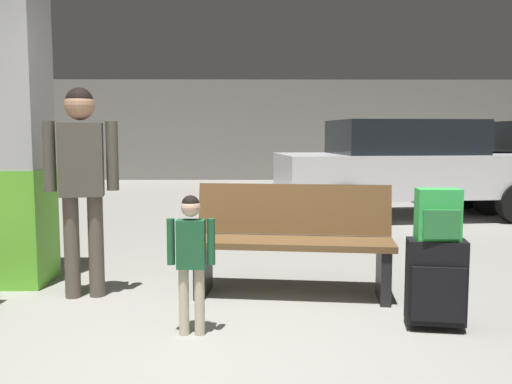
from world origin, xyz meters
The scene contains 9 objects.
ground_plane centered at (0.00, 4.00, -0.05)m, with size 18.00×18.00×0.10m, color gray.
garage_back_wall centered at (0.00, 12.86, 1.40)m, with size 18.00×0.12×2.80m, color slate.
structural_pillar centered at (-1.83, 1.80, 1.48)m, with size 0.57×0.57×2.99m.
bench centered at (0.56, 1.41, 0.44)m, with size 1.65×0.72×0.89m.
suitcase centered at (1.46, 0.59, 0.32)m, with size 0.41×0.28×0.60m.
backpack_bright centered at (1.46, 0.59, 0.77)m, with size 0.29×0.21×0.34m.
child centered at (-0.16, 0.49, 0.56)m, with size 0.31×0.19×0.91m.
adult centered at (-1.11, 1.36, 1.02)m, with size 0.56×0.25×1.66m.
parked_car_near centered at (2.69, 5.68, 0.81)m, with size 4.27×2.15×1.51m.
Camera 1 is at (0.23, -3.07, 1.30)m, focal length 39.52 mm.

